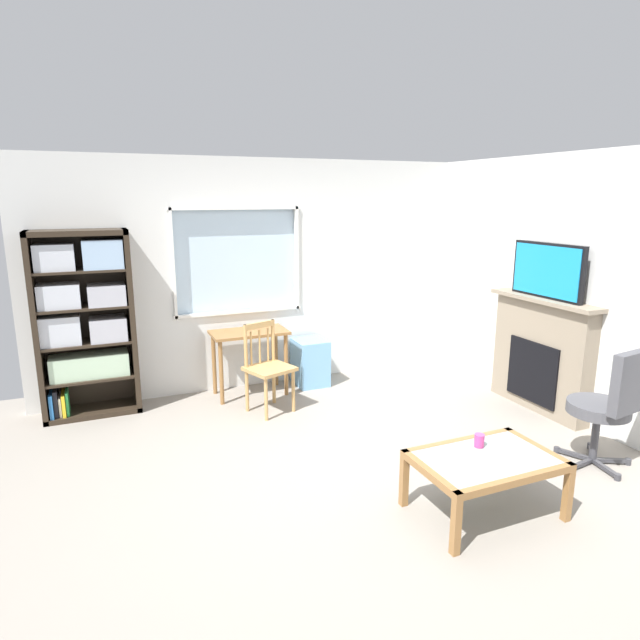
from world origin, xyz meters
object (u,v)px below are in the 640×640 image
(fireplace, at_px, (541,354))
(coffee_table, at_px, (486,465))
(bookshelf, at_px, (84,318))
(tv, at_px, (547,271))
(wooden_chair, at_px, (267,367))
(plastic_drawer_unit, at_px, (310,362))
(desk_under_window, at_px, (249,343))
(office_chair, at_px, (610,403))
(sippy_cup, at_px, (479,440))

(fireplace, distance_m, coffee_table, 2.19)
(bookshelf, relative_size, tv, 2.13)
(wooden_chair, bearing_deg, plastic_drawer_unit, 39.40)
(plastic_drawer_unit, height_order, fireplace, fireplace)
(wooden_chair, relative_size, plastic_drawer_unit, 1.70)
(fireplace, xyz_separation_m, coffee_table, (-1.75, -1.30, -0.22))
(desk_under_window, distance_m, coffee_table, 2.97)
(fireplace, bearing_deg, office_chair, -110.85)
(coffee_table, bearing_deg, tv, 36.85)
(plastic_drawer_unit, relative_size, fireplace, 0.42)
(bookshelf, xyz_separation_m, wooden_chair, (1.64, -0.62, -0.51))
(desk_under_window, height_order, wooden_chair, wooden_chair)
(desk_under_window, xyz_separation_m, office_chair, (2.14, -2.71, -0.03))
(desk_under_window, relative_size, sippy_cup, 9.02)
(fireplace, height_order, tv, tv)
(bookshelf, bearing_deg, fireplace, -21.56)
(bookshelf, xyz_separation_m, desk_under_window, (1.61, -0.11, -0.40))
(desk_under_window, xyz_separation_m, coffee_table, (0.84, -2.84, -0.23))
(desk_under_window, height_order, plastic_drawer_unit, desk_under_window)
(wooden_chair, xyz_separation_m, tv, (2.53, -1.03, 0.96))
(coffee_table, bearing_deg, bookshelf, 129.60)
(tv, height_order, sippy_cup, tv)
(office_chair, bearing_deg, sippy_cup, 179.35)
(fireplace, height_order, sippy_cup, fireplace)
(fireplace, bearing_deg, plastic_drawer_unit, 139.30)
(fireplace, bearing_deg, wooden_chair, 157.95)
(office_chair, xyz_separation_m, coffee_table, (-1.30, -0.13, -0.20))
(bookshelf, xyz_separation_m, plastic_drawer_unit, (2.33, -0.06, -0.71))
(wooden_chair, bearing_deg, tv, -22.20)
(fireplace, height_order, coffee_table, fireplace)
(desk_under_window, distance_m, wooden_chair, 0.53)
(office_chair, bearing_deg, bookshelf, 143.04)
(fireplace, bearing_deg, bookshelf, 158.44)
(bookshelf, distance_m, plastic_drawer_unit, 2.44)
(coffee_table, bearing_deg, sippy_cup, 68.51)
(bookshelf, bearing_deg, coffee_table, -50.40)
(wooden_chair, height_order, plastic_drawer_unit, wooden_chair)
(bookshelf, relative_size, fireplace, 1.45)
(wooden_chair, height_order, tv, tv)
(bookshelf, relative_size, office_chair, 1.82)
(office_chair, bearing_deg, wooden_chair, 133.78)
(coffee_table, relative_size, sippy_cup, 10.62)
(wooden_chair, distance_m, office_chair, 3.04)
(plastic_drawer_unit, bearing_deg, desk_under_window, -176.06)
(bookshelf, distance_m, wooden_chair, 1.83)
(plastic_drawer_unit, relative_size, sippy_cup, 5.89)
(fireplace, bearing_deg, desk_under_window, 149.08)
(tv, bearing_deg, office_chair, -110.07)
(desk_under_window, distance_m, fireplace, 3.01)
(desk_under_window, relative_size, office_chair, 0.81)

